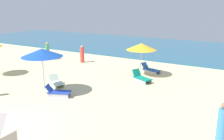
# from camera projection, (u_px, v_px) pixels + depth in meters

# --- Properties ---
(ground_plane) EXTENTS (60.00, 60.00, 0.00)m
(ground_plane) POSITION_uv_depth(u_px,v_px,m) (0.00, 132.00, 9.72)
(ground_plane) COLOR beige
(ocean) EXTENTS (60.00, 14.95, 0.12)m
(ocean) POSITION_uv_depth(u_px,v_px,m) (170.00, 48.00, 28.47)
(ocean) COLOR #2A6280
(ocean) RESTS_ON ground_plane
(umbrella_3) EXTENTS (2.14, 2.14, 2.35)m
(umbrella_3) POSITION_uv_depth(u_px,v_px,m) (141.00, 47.00, 17.00)
(umbrella_3) COLOR silver
(umbrella_3) RESTS_ON ground_plane
(lounge_chair_3_0) EXTENTS (1.59, 0.91, 0.69)m
(lounge_chair_3_0) POSITION_uv_depth(u_px,v_px,m) (150.00, 69.00, 18.31)
(lounge_chair_3_0) COLOR silver
(lounge_chair_3_0) RESTS_ON ground_plane
(lounge_chair_3_1) EXTENTS (1.54, 1.13, 0.75)m
(lounge_chair_3_1) POSITION_uv_depth(u_px,v_px,m) (141.00, 78.00, 16.09)
(lounge_chair_3_1) COLOR silver
(lounge_chair_3_1) RESTS_ON ground_plane
(umbrella_4) EXTENTS (2.30, 2.30, 2.62)m
(umbrella_4) POSITION_uv_depth(u_px,v_px,m) (42.00, 53.00, 13.41)
(umbrella_4) COLOR silver
(umbrella_4) RESTS_ON ground_plane
(lounge_chair_4_0) EXTENTS (1.46, 1.08, 0.67)m
(lounge_chair_4_0) POSITION_uv_depth(u_px,v_px,m) (58.00, 92.00, 13.41)
(lounge_chair_4_0) COLOR silver
(lounge_chair_4_0) RESTS_ON ground_plane
(lounge_chair_4_1) EXTENTS (1.37, 1.08, 0.67)m
(lounge_chair_4_1) POSITION_uv_depth(u_px,v_px,m) (56.00, 82.00, 15.16)
(lounge_chair_4_1) COLOR silver
(lounge_chair_4_1) RESTS_ON ground_plane
(beachgoer_0) EXTENTS (0.46, 0.46, 1.69)m
(beachgoer_0) POSITION_uv_depth(u_px,v_px,m) (222.00, 126.00, 8.54)
(beachgoer_0) COLOR #4491D5
(beachgoer_0) RESTS_ON ground_plane
(beachgoer_3) EXTENTS (0.47, 0.47, 1.65)m
(beachgoer_3) POSITION_uv_depth(u_px,v_px,m) (48.00, 52.00, 22.49)
(beachgoer_3) COLOR #4A9E69
(beachgoer_3) RESTS_ON ground_plane
(beachgoer_4) EXTENTS (0.43, 0.43, 1.53)m
(beachgoer_4) POSITION_uv_depth(u_px,v_px,m) (82.00, 55.00, 21.45)
(beachgoer_4) COLOR #F5473B
(beachgoer_4) RESTS_ON ground_plane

